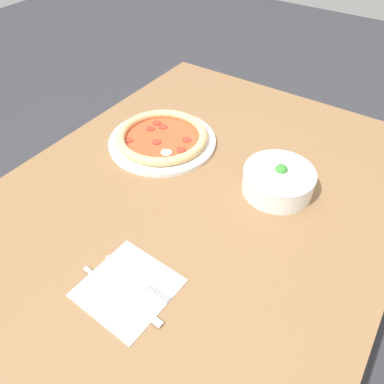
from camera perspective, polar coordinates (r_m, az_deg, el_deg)
The scene contains 7 objects.
ground_plane at distance 1.60m, azimuth 0.99°, elevation -20.25°, with size 8.00×8.00×0.00m, color #333338.
dining_table at distance 1.04m, azimuth 1.42°, elevation -4.02°, with size 1.19×0.95×0.77m.
pizza at distance 1.12m, azimuth -4.57°, elevation 8.19°, with size 0.32×0.32×0.04m.
bowl at distance 0.97m, azimuth 13.04°, elevation 1.88°, with size 0.18×0.18×0.08m.
napkin at distance 0.79m, azimuth -9.72°, elevation -14.20°, with size 0.18×0.18×0.00m.
fork at distance 0.80m, azimuth -8.61°, elevation -12.71°, with size 0.02×0.17×0.00m.
knife at distance 0.78m, azimuth -11.31°, elevation -14.76°, with size 0.02×0.21×0.01m.
Camera 1 is at (0.60, 0.37, 1.43)m, focal length 35.00 mm.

